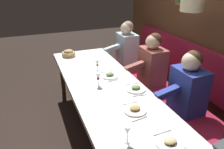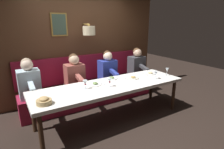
{
  "view_description": "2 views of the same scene",
  "coord_description": "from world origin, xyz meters",
  "px_view_note": "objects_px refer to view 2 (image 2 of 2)",
  "views": [
    {
      "loc": [
        -0.82,
        -2.27,
        2.03
      ],
      "look_at": [
        0.05,
        -0.05,
        0.92
      ],
      "focal_mm": 35.3,
      "sensor_mm": 36.0,
      "label": 1
    },
    {
      "loc": [
        -2.79,
        1.69,
        1.9
      ],
      "look_at": [
        0.05,
        -0.05,
        0.92
      ],
      "focal_mm": 28.96,
      "sensor_mm": 36.0,
      "label": 2
    }
  ],
  "objects_px": {
    "diner_nearest": "(137,64)",
    "wine_glass_2": "(156,73)",
    "diner_middle": "(75,73)",
    "wine_glass_3": "(85,83)",
    "wine_glass_0": "(110,81)",
    "diner_near": "(108,68)",
    "wine_glass_1": "(167,70)",
    "bread_bowl": "(44,101)",
    "diner_far": "(29,80)",
    "dining_table": "(111,87)"
  },
  "relations": [
    {
      "from": "wine_glass_0",
      "to": "wine_glass_1",
      "type": "distance_m",
      "value": 1.48
    },
    {
      "from": "diner_middle",
      "to": "wine_glass_0",
      "type": "xyz_separation_m",
      "value": [
        -0.97,
        -0.32,
        0.04
      ]
    },
    {
      "from": "dining_table",
      "to": "diner_middle",
      "type": "xyz_separation_m",
      "value": [
        0.88,
        0.41,
        0.13
      ]
    },
    {
      "from": "dining_table",
      "to": "wine_glass_2",
      "type": "xyz_separation_m",
      "value": [
        -0.18,
        -0.98,
        0.18
      ]
    },
    {
      "from": "diner_near",
      "to": "wine_glass_3",
      "type": "distance_m",
      "value": 1.26
    },
    {
      "from": "dining_table",
      "to": "diner_far",
      "type": "bearing_deg",
      "value": 56.5
    },
    {
      "from": "diner_near",
      "to": "wine_glass_1",
      "type": "relative_size",
      "value": 4.82
    },
    {
      "from": "diner_nearest",
      "to": "wine_glass_1",
      "type": "distance_m",
      "value": 1.0
    },
    {
      "from": "diner_near",
      "to": "wine_glass_3",
      "type": "xyz_separation_m",
      "value": [
        -0.84,
        0.95,
        0.04
      ]
    },
    {
      "from": "dining_table",
      "to": "diner_middle",
      "type": "bearing_deg",
      "value": 24.69
    },
    {
      "from": "diner_near",
      "to": "bread_bowl",
      "type": "distance_m",
      "value": 2.04
    },
    {
      "from": "diner_near",
      "to": "wine_glass_2",
      "type": "height_order",
      "value": "diner_near"
    },
    {
      "from": "dining_table",
      "to": "wine_glass_2",
      "type": "distance_m",
      "value": 1.01
    },
    {
      "from": "diner_near",
      "to": "bread_bowl",
      "type": "xyz_separation_m",
      "value": [
        -1.1,
        1.71,
        -0.03
      ]
    },
    {
      "from": "wine_glass_0",
      "to": "bread_bowl",
      "type": "height_order",
      "value": "wine_glass_0"
    },
    {
      "from": "diner_middle",
      "to": "wine_glass_3",
      "type": "bearing_deg",
      "value": 172.52
    },
    {
      "from": "diner_near",
      "to": "diner_far",
      "type": "bearing_deg",
      "value": 90.0
    },
    {
      "from": "diner_nearest",
      "to": "diner_middle",
      "type": "distance_m",
      "value": 1.74
    },
    {
      "from": "wine_glass_1",
      "to": "wine_glass_3",
      "type": "distance_m",
      "value": 1.91
    },
    {
      "from": "dining_table",
      "to": "bread_bowl",
      "type": "relative_size",
      "value": 13.56
    },
    {
      "from": "diner_nearest",
      "to": "bread_bowl",
      "type": "xyz_separation_m",
      "value": [
        -1.1,
        2.61,
        -0.03
      ]
    },
    {
      "from": "wine_glass_1",
      "to": "wine_glass_3",
      "type": "height_order",
      "value": "same"
    },
    {
      "from": "wine_glass_1",
      "to": "wine_glass_3",
      "type": "relative_size",
      "value": 1.0
    },
    {
      "from": "diner_nearest",
      "to": "diner_middle",
      "type": "relative_size",
      "value": 1.0
    },
    {
      "from": "diner_nearest",
      "to": "wine_glass_2",
      "type": "bearing_deg",
      "value": 161.62
    },
    {
      "from": "diner_nearest",
      "to": "bread_bowl",
      "type": "height_order",
      "value": "diner_nearest"
    },
    {
      "from": "dining_table",
      "to": "wine_glass_0",
      "type": "relative_size",
      "value": 18.19
    },
    {
      "from": "wine_glass_1",
      "to": "bread_bowl",
      "type": "distance_m",
      "value": 2.67
    },
    {
      "from": "dining_table",
      "to": "wine_glass_2",
      "type": "relative_size",
      "value": 18.19
    },
    {
      "from": "diner_middle",
      "to": "bread_bowl",
      "type": "relative_size",
      "value": 3.6
    },
    {
      "from": "wine_glass_2",
      "to": "diner_nearest",
      "type": "bearing_deg",
      "value": -18.38
    },
    {
      "from": "dining_table",
      "to": "bread_bowl",
      "type": "bearing_deg",
      "value": 99.83
    },
    {
      "from": "diner_near",
      "to": "diner_middle",
      "type": "relative_size",
      "value": 1.0
    },
    {
      "from": "diner_middle",
      "to": "wine_glass_0",
      "type": "distance_m",
      "value": 1.02
    },
    {
      "from": "diner_nearest",
      "to": "diner_near",
      "type": "height_order",
      "value": "same"
    },
    {
      "from": "diner_nearest",
      "to": "diner_near",
      "type": "relative_size",
      "value": 1.0
    },
    {
      "from": "diner_near",
      "to": "diner_far",
      "type": "xyz_separation_m",
      "value": [
        0.0,
        1.76,
        0.0
      ]
    },
    {
      "from": "diner_far",
      "to": "wine_glass_0",
      "type": "bearing_deg",
      "value": -127.76
    },
    {
      "from": "diner_nearest",
      "to": "bread_bowl",
      "type": "distance_m",
      "value": 2.84
    },
    {
      "from": "dining_table",
      "to": "diner_nearest",
      "type": "distance_m",
      "value": 1.6
    },
    {
      "from": "wine_glass_0",
      "to": "bread_bowl",
      "type": "distance_m",
      "value": 1.2
    },
    {
      "from": "wine_glass_3",
      "to": "dining_table",
      "type": "bearing_deg",
      "value": -95.09
    },
    {
      "from": "diner_middle",
      "to": "wine_glass_2",
      "type": "height_order",
      "value": "diner_middle"
    },
    {
      "from": "wine_glass_0",
      "to": "dining_table",
      "type": "bearing_deg",
      "value": -45.71
    },
    {
      "from": "diner_nearest",
      "to": "bread_bowl",
      "type": "bearing_deg",
      "value": 112.89
    },
    {
      "from": "diner_far",
      "to": "bread_bowl",
      "type": "relative_size",
      "value": 3.6
    },
    {
      "from": "diner_near",
      "to": "wine_glass_2",
      "type": "distance_m",
      "value": 1.2
    },
    {
      "from": "wine_glass_1",
      "to": "diner_nearest",
      "type": "bearing_deg",
      "value": 3.31
    },
    {
      "from": "diner_near",
      "to": "wine_glass_2",
      "type": "bearing_deg",
      "value": -152.63
    },
    {
      "from": "wine_glass_3",
      "to": "wine_glass_0",
      "type": "bearing_deg",
      "value": -106.76
    }
  ]
}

